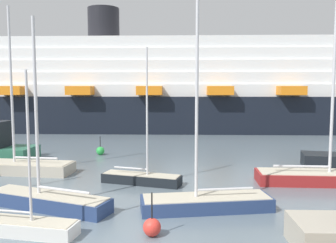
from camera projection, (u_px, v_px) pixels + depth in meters
name	position (u px, v px, depth m)	size (l,w,h in m)	color
ground_plane	(130.00, 241.00, 13.45)	(600.00, 600.00, 0.00)	slate
sailboat_0	(141.00, 177.00, 21.44)	(5.01, 2.24, 8.20)	black
sailboat_1	(319.00, 175.00, 21.44)	(7.50, 2.19, 11.14)	maroon
sailboat_3	(22.00, 165.00, 24.14)	(7.05, 2.48, 11.22)	#BCB29E
sailboat_5	(48.00, 198.00, 17.02)	(6.65, 3.29, 9.15)	navy
sailboat_6	(206.00, 200.00, 16.82)	(6.45, 3.02, 10.67)	navy
sailboat_7	(24.00, 225.00, 14.01)	(4.47, 1.60, 6.51)	white
channel_buoy_0	(152.00, 227.00, 13.83)	(0.71, 0.71, 1.76)	red
channel_buoy_2	(100.00, 151.00, 30.70)	(0.71, 0.71, 1.63)	green
cruise_ship	(214.00, 91.00, 49.23)	(86.68, 17.11, 16.80)	black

